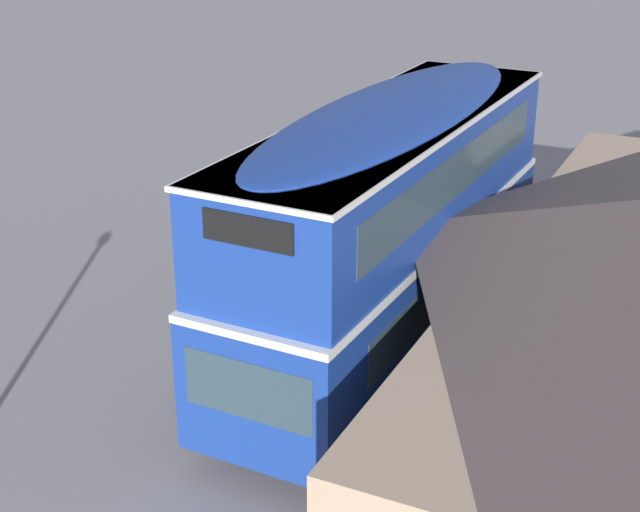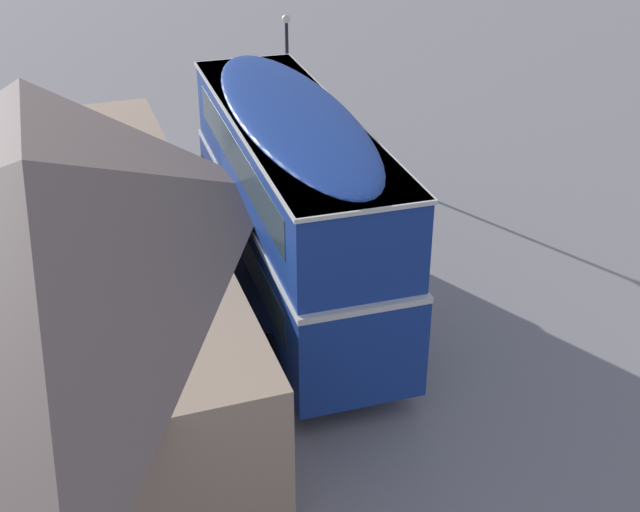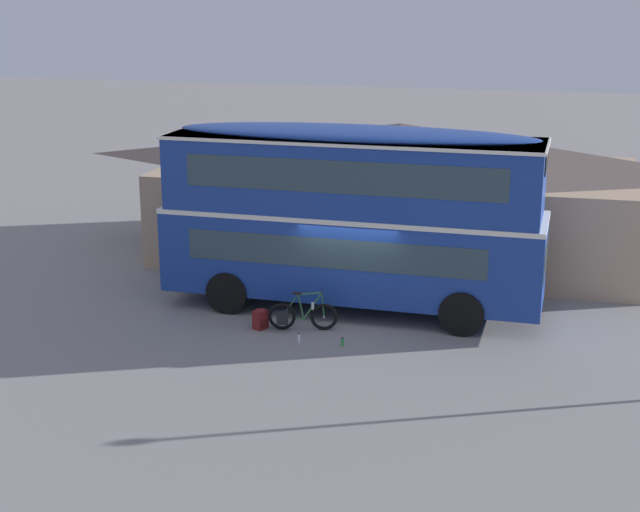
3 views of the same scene
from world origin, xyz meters
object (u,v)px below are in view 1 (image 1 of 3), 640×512
at_px(backpack_on_ground, 330,283).
at_px(water_bottle_clear_plastic, 275,305).
at_px(touring_bicycle, 316,298).
at_px(double_decker_bus, 390,221).
at_px(water_bottle_green_metal, 252,327).

distance_m(backpack_on_ground, water_bottle_clear_plastic, 1.37).
height_order(touring_bicycle, backpack_on_ground, touring_bicycle).
distance_m(double_decker_bus, backpack_on_ground, 3.64).
bearing_deg(touring_bicycle, water_bottle_clear_plastic, -75.99).
bearing_deg(water_bottle_clear_plastic, double_decker_bus, 76.90).
relative_size(touring_bicycle, water_bottle_green_metal, 8.06).
relative_size(double_decker_bus, backpack_on_ground, 18.84).
bearing_deg(backpack_on_ground, water_bottle_clear_plastic, -29.25).
distance_m(double_decker_bus, touring_bicycle, 3.08).
bearing_deg(double_decker_bus, backpack_on_ground, -131.44).
height_order(backpack_on_ground, water_bottle_clear_plastic, backpack_on_ground).
bearing_deg(water_bottle_green_metal, double_decker_bus, 98.60).
xyz_separation_m(double_decker_bus, backpack_on_ground, (-1.83, -2.07, -2.38)).
bearing_deg(backpack_on_ground, touring_bicycle, 9.95).
distance_m(touring_bicycle, water_bottle_green_metal, 1.49).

